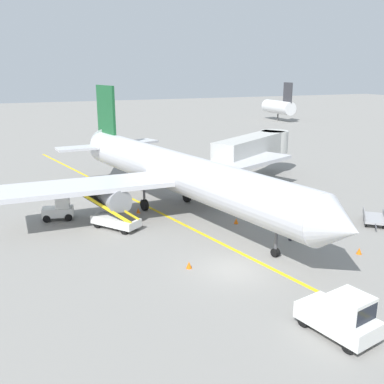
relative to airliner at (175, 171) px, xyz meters
The scene contains 15 objects.
ground_plane 12.95m from the airliner, 93.79° to the right, with size 300.00×300.00×0.00m, color gray.
taxi_line_yellow 8.21m from the airliner, 89.11° to the right, with size 0.30×80.00×0.01m, color yellow.
airliner is the anchor object (origin of this frame).
jet_bridge 14.14m from the airliner, 30.65° to the left, with size 12.15×9.02×4.85m.
pushback_tug 20.65m from the airliner, 88.72° to the right, with size 2.63×3.92×2.20m.
baggage_tug_near_wing 9.86m from the airliner, behind, with size 2.60×1.73×2.10m.
belt_loader_forward_hold 6.89m from the airliner, 156.71° to the right, with size 3.97×4.77×2.59m.
belt_loader_aft_hold 9.04m from the airliner, 23.98° to the right, with size 2.28×5.16×2.59m.
baggage_cart_loaded 16.41m from the airliner, 34.96° to the right, with size 3.03×3.40×0.94m.
ground_crew_marshaller 11.29m from the airliner, 62.40° to the right, with size 0.36×0.24×1.70m.
safety_cone_nose_left 15.98m from the airliner, 59.71° to the right, with size 0.36×0.36×0.44m, color orange.
safety_cone_nose_right 6.84m from the airliner, 57.84° to the right, with size 0.36×0.36×0.44m, color orange.
safety_cone_wingtip_right 4.53m from the airliner, behind, with size 0.36×0.36×0.44m, color orange.
safety_cone_tail_area 12.16m from the airliner, 106.16° to the right, with size 0.36×0.36×0.44m, color orange.
distant_aircraft_mid_left 71.84m from the airliner, 50.13° to the left, with size 3.00×10.10×8.80m.
Camera 1 is at (-11.80, -22.04, 11.78)m, focal length 41.77 mm.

